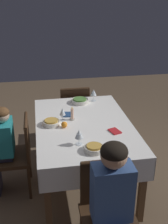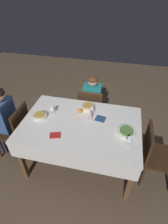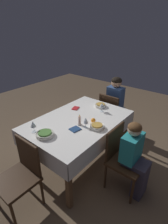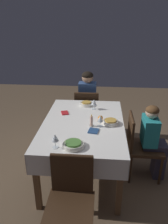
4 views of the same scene
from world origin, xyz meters
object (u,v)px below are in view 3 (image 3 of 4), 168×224
Objects in this scene: dining_table at (79,125)px; bowl_west at (45,134)px; person_adult_denim at (116,102)px; candle_centerpiece at (80,121)px; orange_fruit at (93,120)px; napkin_spare_side at (75,108)px; chair_south at (122,156)px; bowl_south at (97,126)px; chair_east at (111,112)px; person_child_teal at (135,157)px; chair_west at (21,173)px; wine_glass_east at (102,105)px; bowl_east at (100,105)px; wine_glass_west at (33,124)px; napkin_red_folded at (75,129)px; wine_glass_south at (86,121)px.

bowl_west is at bearing 174.99° from dining_table.
candle_centerpiece is at bearing 96.11° from person_adult_denim.
napkin_spare_side is at bearing 69.96° from orange_fruit.
dining_table is at bearing 90.41° from chair_south.
bowl_south is 0.25m from candle_centerpiece.
chair_east is 0.86× the size of person_child_teal.
chair_west is at bearing 166.96° from orange_fruit.
orange_fruit reaches higher than dining_table.
wine_glass_east is (0.42, 0.62, 0.39)m from chair_south.
chair_south is at bearing -103.26° from napkin_spare_side.
chair_west is at bearing 174.22° from wine_glass_east.
napkin_spare_side is (-0.75, 0.25, 0.29)m from chair_east.
bowl_east and bowl_west have the same top height.
wine_glass_west is at bearing 122.35° from chair_south.
chair_east reaches higher than napkin_red_folded.
bowl_south is 0.86× the size of bowl_west.
orange_fruit is (-0.36, -0.10, -0.07)m from wine_glass_east.
wine_glass_south is at bearing 121.91° from bowl_south.
wine_glass_south reaches higher than orange_fruit.
chair_south is 13.30× the size of orange_fruit.
wine_glass_south reaches higher than napkin_spare_side.
napkin_spare_side is at bearing 54.73° from wine_glass_south.
dining_table is at bearing 91.51° from chair_east.
person_adult_denim is 0.94m from napkin_spare_side.
bowl_west is at bearing 121.48° from person_child_teal.
dining_table is 1.32× the size of person_adult_denim.
bowl_south is 1.25× the size of candle_centerpiece.
bowl_east is at bearing 23.74° from orange_fruit.
person_adult_denim is 5.10× the size of bowl_west.
person_adult_denim reaches higher than wine_glass_west.
napkin_spare_side is (0.85, 0.05, -0.10)m from wine_glass_west.
wine_glass_west reaches higher than wine_glass_east.
napkin_red_folded is at bearing -177.77° from wine_glass_east.
candle_centerpiece is at bearing 99.96° from chair_south.
person_adult_denim is 1.29m from wine_glass_south.
person_child_teal is 0.73m from orange_fruit.
person_child_teal is 1.33m from wine_glass_west.
dining_table is 23.34× the size of orange_fruit.
bowl_west is (-0.56, 0.39, -0.00)m from bowl_south.
person_adult_denim is at bearing -15.73° from napkin_spare_side.
person_adult_denim reaches higher than chair_east.
person_adult_denim reaches higher than candle_centerpiece.
candle_centerpiece is (0.50, -0.34, -0.05)m from wine_glass_west.
napkin_spare_side is (0.82, 0.23, -0.02)m from bowl_west.
person_child_teal is 5.45× the size of bowl_east.
person_child_teal is at bearing -89.67° from dining_table.
orange_fruit is (-0.93, -0.24, 0.32)m from chair_east.
napkin_spare_side is (0.48, 0.42, 0.00)m from napkin_red_folded.
wine_glass_west is at bearing 145.94° from candle_centerpiece.
bowl_west is at bearing 89.18° from person_adult_denim.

